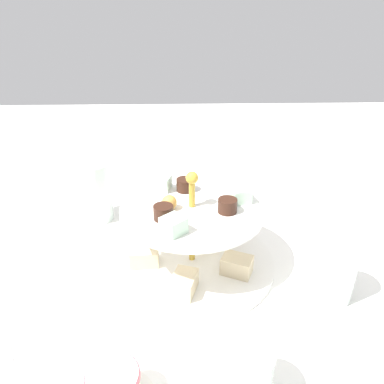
{
  "coord_description": "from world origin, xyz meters",
  "views": [
    {
      "loc": [
        -0.5,
        0.02,
        0.39
      ],
      "look_at": [
        0.0,
        0.0,
        0.14
      ],
      "focal_mm": 33.57,
      "sensor_mm": 36.0,
      "label": 1
    }
  ],
  "objects_px": {
    "butter_knife_right": "(0,320)",
    "water_glass_tall_right": "(94,192)",
    "water_glass_mid_back": "(335,269)",
    "butter_knife_left": "(250,193)",
    "tiered_serving_stand": "(192,239)",
    "water_glass_short_left": "(242,377)"
  },
  "relations": [
    {
      "from": "water_glass_tall_right",
      "to": "water_glass_mid_back",
      "type": "height_order",
      "value": "water_glass_tall_right"
    },
    {
      "from": "water_glass_tall_right",
      "to": "butter_knife_left",
      "type": "distance_m",
      "value": 0.37
    },
    {
      "from": "water_glass_tall_right",
      "to": "butter_knife_right",
      "type": "distance_m",
      "value": 0.3
    },
    {
      "from": "tiered_serving_stand",
      "to": "water_glass_tall_right",
      "type": "relative_size",
      "value": 2.26
    },
    {
      "from": "tiered_serving_stand",
      "to": "water_glass_tall_right",
      "type": "xyz_separation_m",
      "value": [
        0.16,
        0.2,
        0.01
      ]
    },
    {
      "from": "butter_knife_left",
      "to": "butter_knife_right",
      "type": "distance_m",
      "value": 0.58
    },
    {
      "from": "water_glass_tall_right",
      "to": "water_glass_short_left",
      "type": "bearing_deg",
      "value": -149.33
    },
    {
      "from": "tiered_serving_stand",
      "to": "water_glass_short_left",
      "type": "bearing_deg",
      "value": -169.39
    },
    {
      "from": "butter_knife_right",
      "to": "water_glass_mid_back",
      "type": "distance_m",
      "value": 0.49
    },
    {
      "from": "tiered_serving_stand",
      "to": "butter_knife_left",
      "type": "xyz_separation_m",
      "value": [
        0.26,
        -0.15,
        -0.05
      ]
    },
    {
      "from": "tiered_serving_stand",
      "to": "butter_knife_left",
      "type": "relative_size",
      "value": 1.65
    },
    {
      "from": "water_glass_mid_back",
      "to": "butter_knife_left",
      "type": "bearing_deg",
      "value": 10.04
    },
    {
      "from": "water_glass_tall_right",
      "to": "water_glass_mid_back",
      "type": "xyz_separation_m",
      "value": [
        -0.25,
        -0.41,
        -0.01
      ]
    },
    {
      "from": "water_glass_short_left",
      "to": "butter_knife_right",
      "type": "relative_size",
      "value": 0.48
    },
    {
      "from": "butter_knife_right",
      "to": "butter_knife_left",
      "type": "bearing_deg",
      "value": 102.64
    },
    {
      "from": "tiered_serving_stand",
      "to": "water_glass_short_left",
      "type": "relative_size",
      "value": 3.45
    },
    {
      "from": "water_glass_mid_back",
      "to": "water_glass_short_left",
      "type": "bearing_deg",
      "value": 134.77
    },
    {
      "from": "water_glass_short_left",
      "to": "butter_knife_right",
      "type": "xyz_separation_m",
      "value": [
        0.13,
        0.32,
        -0.04
      ]
    },
    {
      "from": "water_glass_mid_back",
      "to": "water_glass_tall_right",
      "type": "bearing_deg",
      "value": 58.87
    },
    {
      "from": "water_glass_short_left",
      "to": "butter_knife_right",
      "type": "height_order",
      "value": "water_glass_short_left"
    },
    {
      "from": "butter_knife_right",
      "to": "water_glass_tall_right",
      "type": "bearing_deg",
      "value": 134.41
    },
    {
      "from": "butter_knife_right",
      "to": "water_glass_mid_back",
      "type": "bearing_deg",
      "value": 64.78
    }
  ]
}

